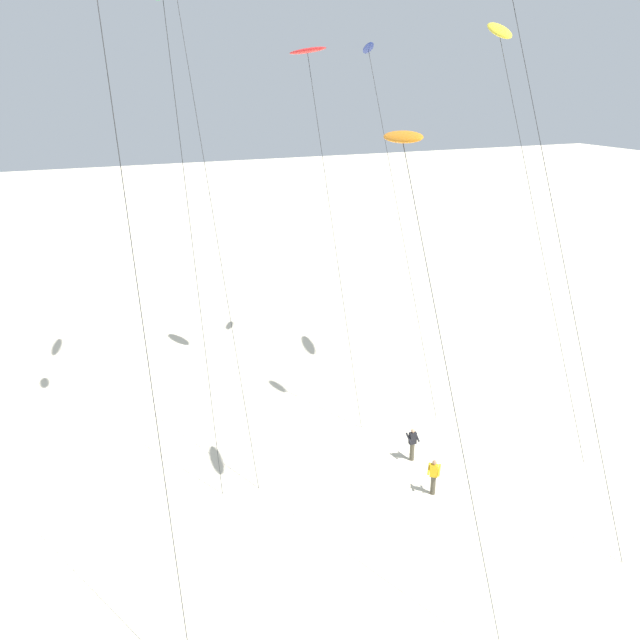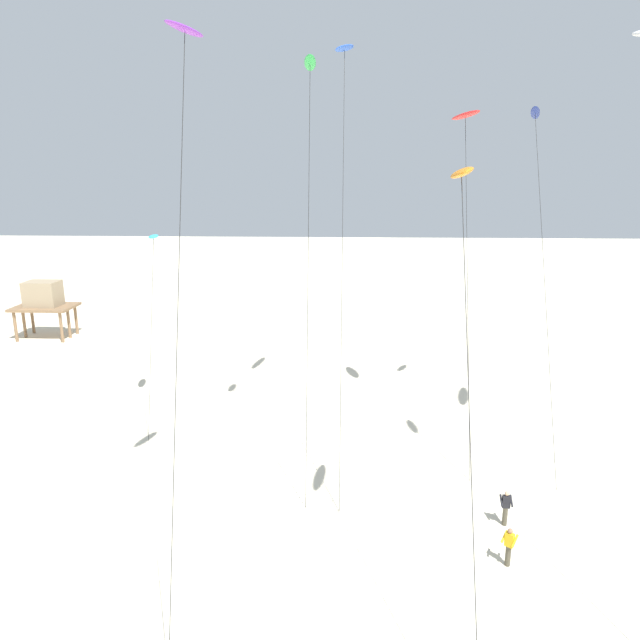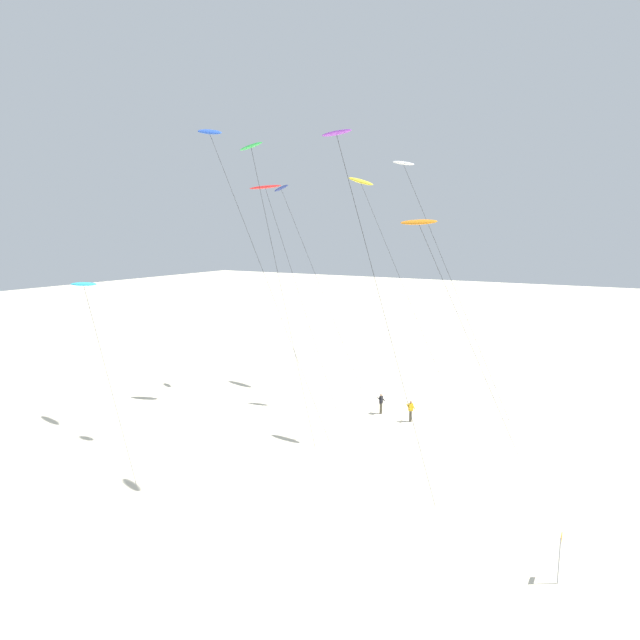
{
  "view_description": "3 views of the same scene",
  "coord_description": "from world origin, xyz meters",
  "px_view_note": "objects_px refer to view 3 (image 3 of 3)",
  "views": [
    {
      "loc": [
        -9.59,
        -12.97,
        17.2
      ],
      "look_at": [
        1.57,
        12.27,
        7.21
      ],
      "focal_mm": 38.02,
      "sensor_mm": 36.0,
      "label": 1
    },
    {
      "loc": [
        -1.51,
        -12.03,
        15.28
      ],
      "look_at": [
        -2.72,
        13.92,
        8.61
      ],
      "focal_mm": 32.06,
      "sensor_mm": 36.0,
      "label": 2
    },
    {
      "loc": [
        -33.85,
        -6.03,
        14.67
      ],
      "look_at": [
        -2.29,
        12.01,
        8.77
      ],
      "focal_mm": 30.65,
      "sensor_mm": 36.0,
      "label": 3
    }
  ],
  "objects_px": {
    "kite_navy": "(284,195)",
    "kite_blue": "(211,136)",
    "kite_flyer_nearest": "(411,411)",
    "kite_cyan": "(84,287)",
    "kite_white": "(406,169)",
    "kite_yellow": "(361,183)",
    "kite_purple": "(339,143)",
    "kite_flyer_middle": "(381,403)",
    "kite_red": "(266,189)",
    "kite_orange": "(420,224)",
    "kite_green": "(253,156)",
    "marker_flag": "(560,549)"
  },
  "relations": [
    {
      "from": "kite_navy",
      "to": "kite_flyer_middle",
      "type": "relative_size",
      "value": 11.35
    },
    {
      "from": "kite_yellow",
      "to": "kite_cyan",
      "type": "bearing_deg",
      "value": 168.37
    },
    {
      "from": "kite_navy",
      "to": "kite_green",
      "type": "relative_size",
      "value": 0.92
    },
    {
      "from": "kite_yellow",
      "to": "kite_white",
      "type": "xyz_separation_m",
      "value": [
        -3.89,
        -5.85,
        0.54
      ]
    },
    {
      "from": "kite_blue",
      "to": "kite_red",
      "type": "bearing_deg",
      "value": -1.0
    },
    {
      "from": "kite_green",
      "to": "kite_orange",
      "type": "height_order",
      "value": "kite_green"
    },
    {
      "from": "kite_navy",
      "to": "kite_blue",
      "type": "bearing_deg",
      "value": -175.8
    },
    {
      "from": "kite_blue",
      "to": "kite_red",
      "type": "height_order",
      "value": "kite_blue"
    },
    {
      "from": "kite_orange",
      "to": "kite_red",
      "type": "height_order",
      "value": "kite_red"
    },
    {
      "from": "kite_navy",
      "to": "kite_flyer_nearest",
      "type": "xyz_separation_m",
      "value": [
        -3.96,
        -14.23,
        -17.08
      ]
    },
    {
      "from": "kite_orange",
      "to": "kite_flyer_middle",
      "type": "bearing_deg",
      "value": 48.86
    },
    {
      "from": "kite_purple",
      "to": "kite_white",
      "type": "height_order",
      "value": "kite_white"
    },
    {
      "from": "kite_white",
      "to": "marker_flag",
      "type": "distance_m",
      "value": 30.65
    },
    {
      "from": "kite_red",
      "to": "kite_flyer_middle",
      "type": "height_order",
      "value": "kite_red"
    },
    {
      "from": "kite_purple",
      "to": "kite_yellow",
      "type": "height_order",
      "value": "kite_purple"
    },
    {
      "from": "kite_blue",
      "to": "kite_flyer_nearest",
      "type": "bearing_deg",
      "value": -63.03
    },
    {
      "from": "kite_flyer_middle",
      "to": "marker_flag",
      "type": "bearing_deg",
      "value": -136.95
    },
    {
      "from": "kite_orange",
      "to": "kite_cyan",
      "type": "height_order",
      "value": "kite_orange"
    },
    {
      "from": "kite_yellow",
      "to": "kite_cyan",
      "type": "relative_size",
      "value": 1.69
    },
    {
      "from": "kite_navy",
      "to": "kite_cyan",
      "type": "xyz_separation_m",
      "value": [
        -22.13,
        -0.58,
        -6.53
      ]
    },
    {
      "from": "kite_navy",
      "to": "kite_cyan",
      "type": "height_order",
      "value": "kite_navy"
    },
    {
      "from": "kite_navy",
      "to": "kite_flyer_nearest",
      "type": "bearing_deg",
      "value": -105.55
    },
    {
      "from": "kite_red",
      "to": "marker_flag",
      "type": "height_order",
      "value": "kite_red"
    },
    {
      "from": "kite_purple",
      "to": "kite_green",
      "type": "distance_m",
      "value": 9.15
    },
    {
      "from": "kite_flyer_middle",
      "to": "kite_navy",
      "type": "bearing_deg",
      "value": 73.71
    },
    {
      "from": "kite_flyer_nearest",
      "to": "kite_flyer_middle",
      "type": "distance_m",
      "value": 2.83
    },
    {
      "from": "kite_blue",
      "to": "marker_flag",
      "type": "relative_size",
      "value": 10.67
    },
    {
      "from": "kite_green",
      "to": "kite_flyer_middle",
      "type": "bearing_deg",
      "value": -32.41
    },
    {
      "from": "kite_yellow",
      "to": "kite_red",
      "type": "relative_size",
      "value": 1.07
    },
    {
      "from": "kite_navy",
      "to": "kite_blue",
      "type": "height_order",
      "value": "kite_blue"
    },
    {
      "from": "kite_white",
      "to": "kite_flyer_middle",
      "type": "height_order",
      "value": "kite_white"
    },
    {
      "from": "kite_orange",
      "to": "kite_cyan",
      "type": "bearing_deg",
      "value": 135.33
    },
    {
      "from": "kite_white",
      "to": "kite_flyer_nearest",
      "type": "relative_size",
      "value": 12.27
    },
    {
      "from": "kite_yellow",
      "to": "kite_purple",
      "type": "bearing_deg",
      "value": -157.69
    },
    {
      "from": "kite_white",
      "to": "kite_flyer_nearest",
      "type": "height_order",
      "value": "kite_white"
    },
    {
      "from": "kite_navy",
      "to": "kite_blue",
      "type": "distance_m",
      "value": 11.41
    },
    {
      "from": "kite_blue",
      "to": "kite_cyan",
      "type": "height_order",
      "value": "kite_blue"
    },
    {
      "from": "kite_green",
      "to": "marker_flag",
      "type": "xyz_separation_m",
      "value": [
        -7.24,
        -20.91,
        -18.15
      ]
    },
    {
      "from": "kite_navy",
      "to": "kite_yellow",
      "type": "bearing_deg",
      "value": -56.18
    },
    {
      "from": "kite_navy",
      "to": "kite_flyer_middle",
      "type": "distance_m",
      "value": 20.84
    },
    {
      "from": "kite_red",
      "to": "kite_cyan",
      "type": "bearing_deg",
      "value": 178.94
    },
    {
      "from": "marker_flag",
      "to": "kite_red",
      "type": "bearing_deg",
      "value": 58.96
    },
    {
      "from": "kite_cyan",
      "to": "kite_navy",
      "type": "bearing_deg",
      "value": 1.49
    },
    {
      "from": "kite_navy",
      "to": "kite_yellow",
      "type": "distance_m",
      "value": 7.25
    },
    {
      "from": "kite_flyer_middle",
      "to": "kite_red",
      "type": "bearing_deg",
      "value": 94.15
    },
    {
      "from": "kite_green",
      "to": "kite_yellow",
      "type": "height_order",
      "value": "kite_green"
    },
    {
      "from": "kite_orange",
      "to": "marker_flag",
      "type": "height_order",
      "value": "kite_orange"
    },
    {
      "from": "kite_purple",
      "to": "kite_cyan",
      "type": "height_order",
      "value": "kite_purple"
    },
    {
      "from": "marker_flag",
      "to": "kite_white",
      "type": "bearing_deg",
      "value": 37.01
    },
    {
      "from": "kite_purple",
      "to": "marker_flag",
      "type": "relative_size",
      "value": 9.54
    }
  ]
}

